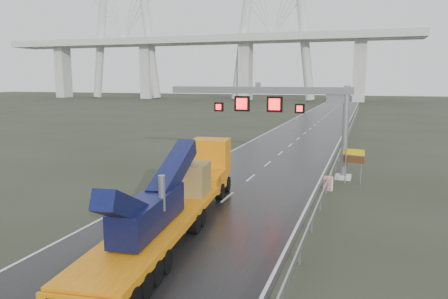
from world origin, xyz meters
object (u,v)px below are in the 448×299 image
(striped_barrier, at_px, (328,183))
(heavy_haul_truck, at_px, (183,190))
(sign_gantry, at_px, (284,105))
(exit_sign_pair, at_px, (354,159))

(striped_barrier, bearing_deg, heavy_haul_truck, -110.51)
(sign_gantry, height_order, exit_sign_pair, sign_gantry)
(sign_gantry, distance_m, exit_sign_pair, 6.86)
(sign_gantry, height_order, striped_barrier, sign_gantry)
(heavy_haul_truck, bearing_deg, exit_sign_pair, 47.23)
(heavy_haul_truck, bearing_deg, striped_barrier, 46.03)
(exit_sign_pair, bearing_deg, sign_gantry, 179.86)
(sign_gantry, xyz_separation_m, heavy_haul_truck, (-3.00, -13.17, -3.92))
(exit_sign_pair, bearing_deg, striped_barrier, -106.93)
(sign_gantry, xyz_separation_m, striped_barrier, (4.00, -3.99, -5.12))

